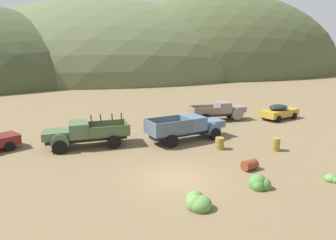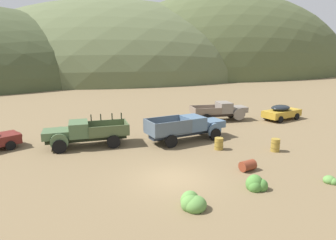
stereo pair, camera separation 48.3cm
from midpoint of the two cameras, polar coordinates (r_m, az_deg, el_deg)
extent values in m
plane|color=brown|center=(16.27, 0.63, -11.45)|extent=(300.00, 300.00, 0.00)
ellipsoid|color=#56603D|center=(101.12, -10.46, 9.00)|extent=(101.79, 87.78, 45.78)
ellipsoid|color=#4C5633|center=(102.47, 11.17, 9.02)|extent=(94.13, 56.61, 51.11)
ellipsoid|color=maroon|center=(24.24, -28.62, -2.92)|extent=(1.32, 1.63, 0.61)
cylinder|color=black|center=(23.36, -29.27, -4.59)|extent=(0.71, 0.38, 0.68)
cylinder|color=black|center=(25.01, -30.48, -3.65)|extent=(0.71, 0.38, 0.68)
cube|color=#232B1B|center=(22.19, -16.24, -3.41)|extent=(5.82, 2.10, 0.36)
cube|color=#47603D|center=(22.12, -21.79, -2.66)|extent=(2.12, 2.06, 0.55)
cube|color=#B7B2A8|center=(22.20, -23.96, -2.87)|extent=(0.32, 1.19, 0.44)
cylinder|color=#47603D|center=(23.19, -20.99, -2.80)|extent=(1.21, 0.41, 1.20)
cylinder|color=#47603D|center=(21.21, -21.20, -4.26)|extent=(1.21, 0.41, 1.20)
cube|color=#47603D|center=(22.00, -17.77, -1.75)|extent=(1.70, 2.22, 1.05)
cube|color=black|center=(21.96, -19.37, -1.33)|extent=(0.38, 1.67, 0.59)
cube|color=#495735|center=(22.22, -12.24, -2.51)|extent=(3.26, 2.62, 0.12)
cube|color=#495735|center=(23.12, -12.57, -0.87)|extent=(2.86, 0.67, 0.70)
cube|color=#495735|center=(21.11, -11.98, -2.17)|extent=(2.86, 0.67, 0.70)
cube|color=#495735|center=(22.29, -8.74, -1.23)|extent=(0.51, 2.06, 0.70)
cube|color=#232B1B|center=(23.12, -9.79, 0.78)|extent=(0.09, 0.09, 0.50)
cube|color=#232B1B|center=(23.03, -11.57, 0.65)|extent=(0.09, 0.09, 0.50)
cube|color=#232B1B|center=(22.95, -13.72, 0.50)|extent=(0.09, 0.09, 0.50)
cube|color=#232B1B|center=(22.91, -15.53, 0.38)|extent=(0.09, 0.09, 0.50)
cylinder|color=black|center=(23.32, -20.93, -3.43)|extent=(1.00, 0.46, 0.96)
cylinder|color=black|center=(21.24, -21.15, -5.02)|extent=(1.00, 0.46, 0.96)
cylinder|color=black|center=(23.40, -11.89, -2.78)|extent=(1.00, 0.46, 0.96)
cylinder|color=black|center=(21.32, -11.21, -4.30)|extent=(1.00, 0.46, 0.96)
cube|color=#262D39|center=(22.89, 3.11, -2.39)|extent=(6.19, 0.94, 0.36)
cube|color=slate|center=(24.05, 7.70, -0.62)|extent=(1.96, 1.65, 0.55)
cube|color=#B7B2A8|center=(24.61, 9.39, -0.43)|extent=(0.08, 1.13, 0.44)
cylinder|color=slate|center=(23.23, 8.61, -2.04)|extent=(1.20, 0.18, 1.20)
cylinder|color=slate|center=(24.75, 5.83, -1.02)|extent=(1.20, 0.18, 1.20)
cube|color=slate|center=(23.03, 4.36, -0.51)|extent=(1.44, 1.90, 1.05)
cube|color=black|center=(23.34, 5.68, 0.18)|extent=(0.05, 1.61, 0.59)
cube|color=#4D5B67|center=(21.99, -0.60, -2.37)|extent=(3.13, 1.98, 0.12)
cube|color=#4D5B67|center=(21.02, 0.70, -1.59)|extent=(3.12, 0.11, 0.95)
cube|color=#4D5B67|center=(22.70, -1.82, -0.49)|extent=(3.12, 0.11, 0.95)
cube|color=#4D5B67|center=(21.19, -4.15, -1.50)|extent=(0.10, 1.98, 0.95)
cylinder|color=black|center=(23.27, 8.67, -2.73)|extent=(0.96, 0.28, 0.96)
cylinder|color=black|center=(24.86, 5.74, -1.63)|extent=(0.96, 0.28, 0.96)
cylinder|color=black|center=(21.13, 0.13, -4.21)|extent=(0.96, 0.28, 0.96)
cylinder|color=black|center=(22.86, -2.43, -2.88)|extent=(0.96, 0.28, 0.96)
cube|color=#3D322D|center=(30.03, 9.28, 1.17)|extent=(5.44, 2.34, 0.36)
cube|color=slate|center=(30.77, 12.73, 2.17)|extent=(2.08, 2.01, 0.55)
cube|color=#B7B2A8|center=(31.14, 14.04, 2.18)|extent=(0.38, 1.08, 0.44)
cylinder|color=slate|center=(29.90, 13.11, 1.15)|extent=(1.20, 0.50, 1.20)
cylinder|color=slate|center=(31.58, 11.56, 1.85)|extent=(1.20, 0.50, 1.20)
cube|color=slate|center=(30.09, 10.23, 2.53)|extent=(1.71, 2.12, 1.05)
cube|color=black|center=(30.29, 11.22, 2.96)|extent=(0.47, 1.52, 0.59)
cube|color=#746354|center=(29.43, 6.65, 1.50)|extent=(3.15, 2.60, 0.12)
cube|color=#746354|center=(28.49, 7.35, 1.78)|extent=(2.65, 0.84, 0.55)
cube|color=#746354|center=(30.26, 6.03, 2.47)|extent=(2.65, 0.84, 0.55)
cube|color=#746354|center=(28.94, 4.24, 2.03)|extent=(0.62, 1.88, 0.55)
cylinder|color=black|center=(31.67, 11.50, 1.37)|extent=(1.00, 0.53, 0.96)
cylinder|color=black|center=(28.52, 6.90, 0.26)|extent=(1.00, 0.53, 0.96)
cylinder|color=black|center=(30.36, 5.57, 1.07)|extent=(1.00, 0.53, 0.96)
cube|color=#B28928|center=(32.26, 20.72, 1.35)|extent=(4.42, 2.06, 0.68)
ellipsoid|color=black|center=(31.94, 20.53, 2.35)|extent=(2.34, 1.70, 0.57)
ellipsoid|color=#B28928|center=(33.82, 22.64, 1.81)|extent=(1.05, 1.47, 0.61)
cylinder|color=black|center=(32.93, 23.26, 0.75)|extent=(0.69, 0.25, 0.68)
cylinder|color=black|center=(33.89, 20.79, 1.29)|extent=(0.69, 0.25, 0.68)
cylinder|color=black|center=(30.76, 20.54, 0.18)|extent=(0.69, 0.25, 0.68)
cylinder|color=black|center=(31.78, 17.98, 0.77)|extent=(0.69, 0.25, 0.68)
cylinder|color=olive|center=(21.10, 9.49, -4.56)|extent=(0.62, 0.62, 0.86)
torus|color=brown|center=(21.05, 9.50, -4.11)|extent=(0.66, 0.66, 0.03)
torus|color=brown|center=(21.15, 9.47, -5.00)|extent=(0.66, 0.66, 0.03)
cylinder|color=olive|center=(21.77, 19.84, -4.54)|extent=(0.60, 0.60, 0.92)
torus|color=brown|center=(21.72, 19.88, -4.08)|extent=(0.64, 0.64, 0.03)
torus|color=brown|center=(21.83, 19.80, -5.00)|extent=(0.64, 0.64, 0.03)
cylinder|color=brown|center=(17.86, 15.06, -8.55)|extent=(0.92, 0.65, 0.62)
ellipsoid|color=#4C8438|center=(15.75, 16.42, -11.82)|extent=(0.93, 0.84, 0.96)
ellipsoid|color=#4C8438|center=(15.78, 17.66, -12.11)|extent=(0.69, 0.62, 0.73)
ellipsoid|color=#4C8438|center=(15.60, 16.51, -12.35)|extent=(0.71, 0.64, 0.71)
ellipsoid|color=#5B8E42|center=(13.40, 4.43, -16.10)|extent=(0.89, 0.80, 0.83)
ellipsoid|color=#5B8E42|center=(13.59, 4.28, -15.53)|extent=(0.88, 0.79, 0.92)
ellipsoid|color=#5B8E42|center=(13.37, 5.38, -16.26)|extent=(1.05, 0.95, 0.78)
ellipsoid|color=#5B8E42|center=(18.08, 28.73, -10.09)|extent=(0.67, 0.60, 0.49)
ellipsoid|color=#5B8E42|center=(18.01, 29.36, -10.33)|extent=(0.48, 0.43, 0.40)
ellipsoid|color=#5B8E42|center=(18.03, 29.21, -10.29)|extent=(0.46, 0.42, 0.41)
camera|label=1|loc=(0.24, -90.59, -0.14)|focal=30.92mm
camera|label=2|loc=(0.24, 89.41, 0.14)|focal=30.92mm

